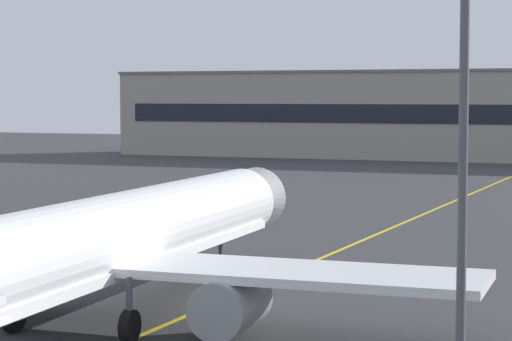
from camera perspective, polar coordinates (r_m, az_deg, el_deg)
name	(u,v)px	position (r m, az deg, el deg)	size (l,w,h in m)	color
taxiway_centreline	(314,261)	(60.30, 3.19, -5.01)	(0.30, 180.00, 0.01)	yellow
airliner_foreground	(92,247)	(43.28, -9.02, -4.19)	(32.13, 41.48, 11.65)	white
apron_lamp_post	(463,167)	(30.40, 11.32, 0.21)	(2.24, 0.90, 14.50)	#515156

